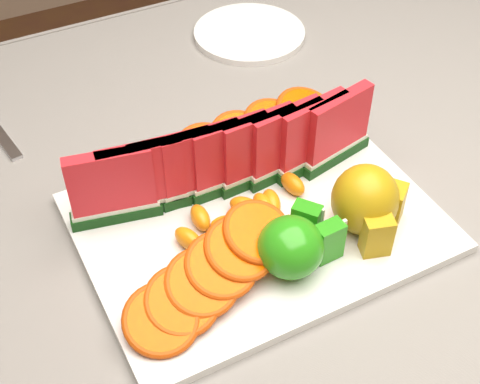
% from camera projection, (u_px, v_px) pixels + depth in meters
% --- Properties ---
extents(table, '(1.40, 0.90, 0.75)m').
position_uv_depth(table, '(290.00, 249.00, 0.89)').
color(table, '#442B16').
rests_on(table, ground).
extents(tablecloth, '(1.53, 1.03, 0.20)m').
position_uv_depth(tablecloth, '(293.00, 217.00, 0.85)').
color(tablecloth, slate).
rests_on(tablecloth, table).
extents(platter, '(0.40, 0.30, 0.01)m').
position_uv_depth(platter, '(257.00, 222.00, 0.78)').
color(platter, silver).
rests_on(platter, tablecloth).
extents(apple_cluster, '(0.11, 0.09, 0.07)m').
position_uv_depth(apple_cluster, '(295.00, 244.00, 0.70)').
color(apple_cluster, '#1E891B').
rests_on(apple_cluster, platter).
extents(pear_cluster, '(0.09, 0.09, 0.08)m').
position_uv_depth(pear_cluster, '(367.00, 202.00, 0.74)').
color(pear_cluster, '#A66816').
rests_on(pear_cluster, platter).
extents(side_plate, '(0.21, 0.21, 0.01)m').
position_uv_depth(side_plate, '(249.00, 33.00, 1.08)').
color(side_plate, silver).
rests_on(side_plate, tablecloth).
extents(watermelon_row, '(0.39, 0.07, 0.10)m').
position_uv_depth(watermelon_row, '(230.00, 159.00, 0.78)').
color(watermelon_row, '#113A18').
rests_on(watermelon_row, platter).
extents(orange_fan_front, '(0.23, 0.14, 0.06)m').
position_uv_depth(orange_fan_front, '(212.00, 274.00, 0.68)').
color(orange_fan_front, orange).
rests_on(orange_fan_front, platter).
extents(orange_fan_back, '(0.34, 0.11, 0.05)m').
position_uv_depth(orange_fan_back, '(224.00, 142.00, 0.84)').
color(orange_fan_back, orange).
rests_on(orange_fan_back, platter).
extents(tangerine_segments, '(0.18, 0.06, 0.02)m').
position_uv_depth(tangerine_segments, '(242.00, 211.00, 0.77)').
color(tangerine_segments, orange).
rests_on(tangerine_segments, platter).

